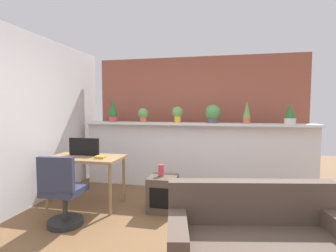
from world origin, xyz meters
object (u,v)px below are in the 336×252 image
object	(u,v)px
potted_plant_3	(213,113)
office_chair	(62,196)
side_cube_shelf	(163,194)
potted_plant_1	(143,114)
desk	(86,162)
vase_on_shelf	(161,170)
potted_plant_4	(247,112)
potted_plant_2	(178,113)
couch	(259,248)
potted_plant_0	(113,112)
tv_monitor	(84,147)
book_on_desk	(100,157)
potted_plant_5	(290,114)

from	to	relation	value
potted_plant_3	office_chair	xyz separation A→B (m)	(-1.74, -1.89, -1.00)
side_cube_shelf	potted_plant_1	bearing A→B (deg)	119.85
side_cube_shelf	desk	bearing A→B (deg)	-177.94
side_cube_shelf	vase_on_shelf	world-z (taller)	vase_on_shelf
vase_on_shelf	potted_plant_4	bearing A→B (deg)	40.53
potted_plant_2	couch	distance (m)	2.89
potted_plant_0	tv_monitor	world-z (taller)	potted_plant_0
desk	vase_on_shelf	xyz separation A→B (m)	(1.15, 0.06, -0.08)
potted_plant_4	vase_on_shelf	bearing A→B (deg)	-139.47
potted_plant_2	vase_on_shelf	bearing A→B (deg)	-91.84
book_on_desk	office_chair	bearing A→B (deg)	-107.25
desk	book_on_desk	distance (m)	0.31
potted_plant_3	office_chair	size ratio (longest dim) A/B	0.36
side_cube_shelf	couch	world-z (taller)	couch
desk	potted_plant_4	bearing A→B (deg)	25.22
potted_plant_4	potted_plant_5	xyz separation A→B (m)	(0.70, 0.04, -0.03)
potted_plant_2	tv_monitor	size ratio (longest dim) A/B	0.60
office_chair	book_on_desk	distance (m)	0.76
potted_plant_0	couch	bearing A→B (deg)	-44.78
potted_plant_1	couch	world-z (taller)	potted_plant_1
office_chair	tv_monitor	bearing A→B (deg)	101.10
potted_plant_4	book_on_desk	xyz separation A→B (m)	(-2.13, -1.22, -0.64)
potted_plant_5	book_on_desk	world-z (taller)	potted_plant_5
potted_plant_2	book_on_desk	distance (m)	1.68
vase_on_shelf	book_on_desk	world-z (taller)	book_on_desk
couch	potted_plant_2	bearing A→B (deg)	115.33
potted_plant_5	office_chair	xyz separation A→B (m)	(-3.03, -1.89, -0.99)
vase_on_shelf	book_on_desk	bearing A→B (deg)	-170.54
potted_plant_2	vase_on_shelf	distance (m)	1.38
potted_plant_1	couch	bearing A→B (deg)	-53.12
potted_plant_1	tv_monitor	bearing A→B (deg)	-119.07
potted_plant_0	vase_on_shelf	bearing A→B (deg)	-41.83
desk	potted_plant_2	bearing A→B (deg)	45.05
desk	tv_monitor	world-z (taller)	tv_monitor
potted_plant_2	potted_plant_4	size ratio (longest dim) A/B	0.75
potted_plant_3	potted_plant_1	bearing A→B (deg)	-179.61
potted_plant_5	vase_on_shelf	bearing A→B (deg)	-150.30
couch	potted_plant_5	bearing A→B (deg)	72.11
potted_plant_3	side_cube_shelf	distance (m)	1.73
tv_monitor	potted_plant_5	bearing A→B (deg)	19.01
potted_plant_5	potted_plant_2	bearing A→B (deg)	179.66
potted_plant_1	couch	distance (m)	3.19
potted_plant_0	vase_on_shelf	distance (m)	1.83
potted_plant_0	potted_plant_1	world-z (taller)	potted_plant_0
potted_plant_2	potted_plant_4	distance (m)	1.22
side_cube_shelf	couch	distance (m)	1.72
potted_plant_4	book_on_desk	distance (m)	2.53
desk	couch	xyz separation A→B (m)	(2.33, -1.23, -0.38)
vase_on_shelf	potted_plant_2	bearing A→B (deg)	88.16
vase_on_shelf	potted_plant_1	bearing A→B (deg)	119.17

